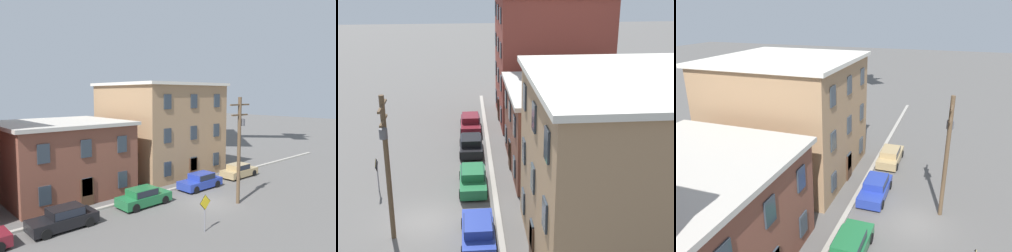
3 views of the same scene
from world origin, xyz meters
The scene contains 10 objects.
ground_plane centered at (0.00, 0.00, 0.00)m, with size 200.00×200.00×0.00m, color #565451.
kerb_strip centered at (0.00, 4.50, 0.08)m, with size 56.00×0.36×0.16m, color #9E998E.
apartment_midblock centered at (-7.61, 10.68, 3.20)m, with size 10.49×9.88×6.38m.
apartment_far centered at (4.50, 11.24, 4.99)m, with size 11.32×11.00×9.94m.
car_black centered at (-10.90, 3.02, 0.75)m, with size 4.40×1.92×1.43m.
car_green centered at (-4.32, 3.04, 0.75)m, with size 4.40×1.92×1.43m.
car_blue centered at (2.54, 3.19, 0.75)m, with size 4.40×1.92×1.43m.
car_tan centered at (8.63, 3.26, 0.75)m, with size 4.40×1.92×1.43m.
caution_sign centered at (-4.46, -3.51, 1.62)m, with size 1.01×0.08×2.43m.
utility_pole centered at (1.69, -1.66, 4.80)m, with size 2.40×0.44×8.53m.
Camera 1 is at (-19.74, -16.85, 8.79)m, focal length 35.00 mm.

